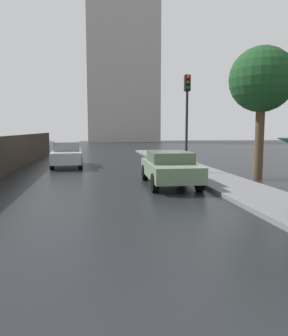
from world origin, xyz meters
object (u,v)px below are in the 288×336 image
Objects in this scene: car_silver_near_kerb at (67,154)px; car_green_mid_road at (170,167)px; traffic_light at (187,106)px; street_tree_far at (262,81)px.

car_green_mid_road is (4.47, -7.22, -0.04)m from car_silver_near_kerb.
traffic_light is 0.81× the size of street_tree_far.
car_silver_near_kerb is 1.03× the size of car_green_mid_road.
car_green_mid_road is at bearing 119.37° from car_silver_near_kerb.
traffic_light is (1.50, 2.88, 2.59)m from car_green_mid_road.
traffic_light is at bearing 141.61° from car_silver_near_kerb.
street_tree_far reaches higher than car_green_mid_road.
car_silver_near_kerb is at bearing 123.49° from car_green_mid_road.
car_silver_near_kerb is 7.81m from traffic_light.
traffic_light is at bearing 64.17° from car_green_mid_road.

